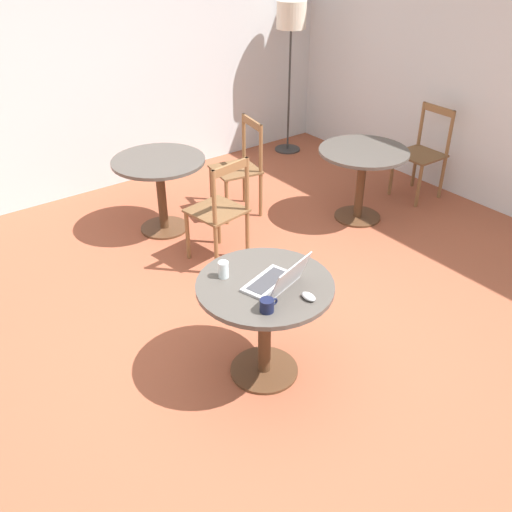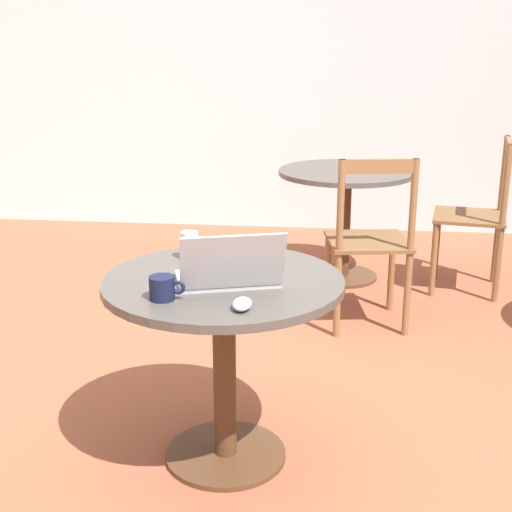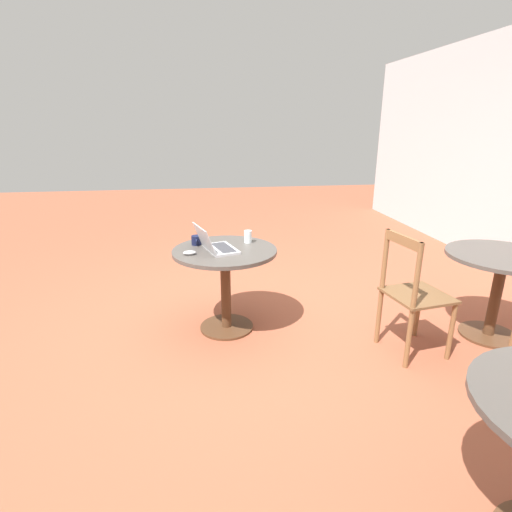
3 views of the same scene
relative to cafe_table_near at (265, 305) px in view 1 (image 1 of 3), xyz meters
The scene contains 13 objects.
ground_plane 0.57m from the cafe_table_near, 55.39° to the left, with size 16.00×16.00×0.00m, color #9E5138.
wall_back 3.46m from the cafe_table_near, 88.38° to the left, with size 9.40×0.06×2.70m.
cafe_table_near is the anchor object (origin of this frame).
cafe_table_mid 2.38m from the cafe_table_near, 29.49° to the left, with size 0.84×0.84×0.70m.
cafe_table_far 2.16m from the cafe_table_near, 78.28° to the left, with size 0.84×0.84×0.70m.
chair_mid_right 3.17m from the cafe_table_near, 21.40° to the left, with size 0.42×0.42×0.93m.
chair_far_front 1.44m from the cafe_table_near, 67.04° to the left, with size 0.47×0.47×0.93m.
chair_far_right 2.33m from the cafe_table_near, 58.18° to the left, with size 0.48×0.48×0.93m.
floor_lamp 4.13m from the cafe_table_near, 48.06° to the left, with size 0.33×0.33×1.74m.
laptop 0.22m from the cafe_table_near, 66.73° to the right, with size 0.40×0.37×0.21m.
mouse 0.34m from the cafe_table_near, 69.76° to the right, with size 0.06×0.10×0.03m.
mug 0.34m from the cafe_table_near, 125.34° to the right, with size 0.12×0.08×0.08m.
drinking_glass 0.33m from the cafe_table_near, 127.34° to the left, with size 0.06×0.06×0.10m.
Camera 1 is at (-1.83, -2.35, 2.63)m, focal length 40.00 mm.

